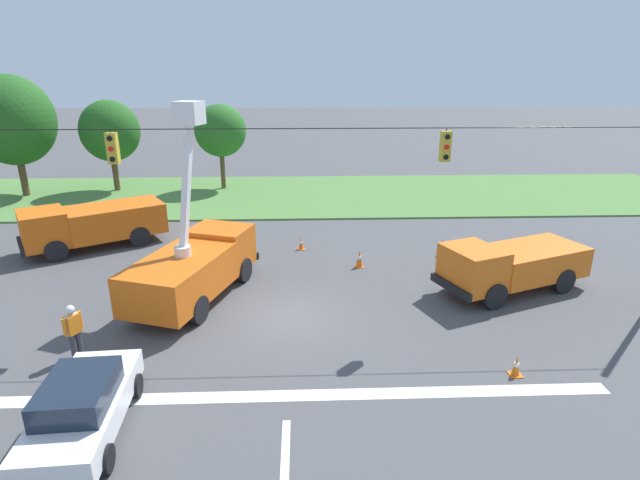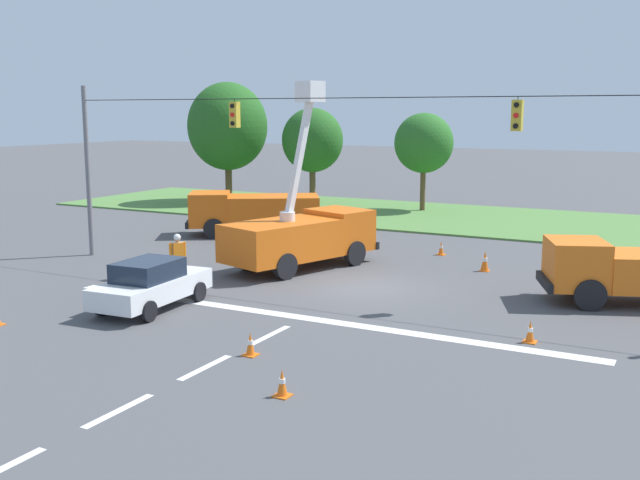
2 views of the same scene
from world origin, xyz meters
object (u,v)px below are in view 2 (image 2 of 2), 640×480
Objects in this scene: tree_far_west at (228,127)px; road_worker at (178,255)px; sedan_white at (151,284)px; traffic_cone_mid_right at (485,261)px; utility_truck_bucket_lift at (302,233)px; utility_truck_support_far at (253,210)px; traffic_cone_foreground_right at (530,332)px; traffic_cone_lane_edge_b at (601,264)px; tree_west at (312,140)px; utility_truck_support_near at (636,270)px; traffic_cone_far_left at (250,345)px; traffic_cone_lane_edge_a at (441,248)px; traffic_cone_far_right at (282,383)px; tree_centre at (424,143)px.

tree_far_west is 4.56× the size of road_worker.
traffic_cone_mid_right is (7.80, 10.41, -0.39)m from sedan_white.
utility_truck_support_far is (-6.13, 5.96, -0.16)m from utility_truck_bucket_lift.
utility_truck_bucket_lift is at bearing 151.04° from traffic_cone_foreground_right.
utility_truck_bucket_lift is 1.06× the size of utility_truck_support_far.
tree_west is at bearing 145.35° from traffic_cone_lane_edge_b.
utility_truck_support_near is 13.07m from traffic_cone_far_left.
sedan_white reaches higher than traffic_cone_far_left.
road_worker is at bearing -125.98° from traffic_cone_lane_edge_a.
traffic_cone_foreground_right is (25.05, -22.14, -4.84)m from tree_far_west.
tree_west is 26.94m from sedan_white.
traffic_cone_far_right reaches higher than traffic_cone_lane_edge_a.
utility_truck_support_far is 13.16m from traffic_cone_mid_right.
tree_centre is 9.94× the size of traffic_cone_lane_edge_a.
road_worker is 11.76m from traffic_cone_mid_right.
traffic_cone_mid_right is at bearing -14.00° from utility_truck_support_far.
traffic_cone_lane_edge_b is (11.88, 11.80, -0.38)m from sedan_white.
road_worker is at bearing -59.81° from tree_far_west.
traffic_cone_foreground_right is (10.19, -5.64, -1.10)m from utility_truck_bucket_lift.
tree_west is at bearing -177.52° from tree_centre.
utility_truck_bucket_lift is 4.12× the size of road_worker.
utility_truck_support_far reaches higher than utility_truck_support_near.
sedan_white reaches higher than traffic_cone_foreground_right.
tree_centre is (7.55, 0.33, -0.05)m from tree_west.
traffic_cone_far_left is at bearing -101.01° from traffic_cone_mid_right.
tree_far_west reaches higher than traffic_cone_mid_right.
tree_west is 20.28m from utility_truck_bucket_lift.
utility_truck_support_near is (27.11, -16.37, -4.02)m from tree_far_west.
tree_far_west is at bearing -172.67° from tree_centre.
traffic_cone_lane_edge_a is 1.00× the size of traffic_cone_far_left.
traffic_cone_lane_edge_b is (25.56, -12.33, -4.73)m from tree_far_west.
tree_centre is 0.88× the size of utility_truck_support_far.
utility_truck_bucket_lift is at bearing 56.46° from road_worker.
tree_centre is 9.99× the size of traffic_cone_far_left.
road_worker is 2.21× the size of traffic_cone_mid_right.
utility_truck_support_far is 19.04m from traffic_cone_far_left.
sedan_white is 16.75m from traffic_cone_lane_edge_b.
tree_far_west is 13.25× the size of traffic_cone_lane_edge_a.
traffic_cone_lane_edge_a is at bearing 54.02° from road_worker.
utility_truck_bucket_lift is 11.93× the size of traffic_cone_foreground_right.
tree_centre reaches higher than traffic_cone_far_left.
traffic_cone_lane_edge_a is at bearing 52.13° from utility_truck_bucket_lift.
tree_centre reaches higher than road_worker.
tree_far_west is 5.95m from tree_west.
utility_truck_support_far is (-18.38, 5.84, 0.12)m from utility_truck_support_near.
utility_truck_support_far reaches higher than road_worker.
tree_west is 31.18m from traffic_cone_far_left.
road_worker reaches higher than traffic_cone_mid_right.
traffic_cone_mid_right is 0.99× the size of traffic_cone_lane_edge_b.
road_worker is (-1.62, 3.40, 0.21)m from sedan_white.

